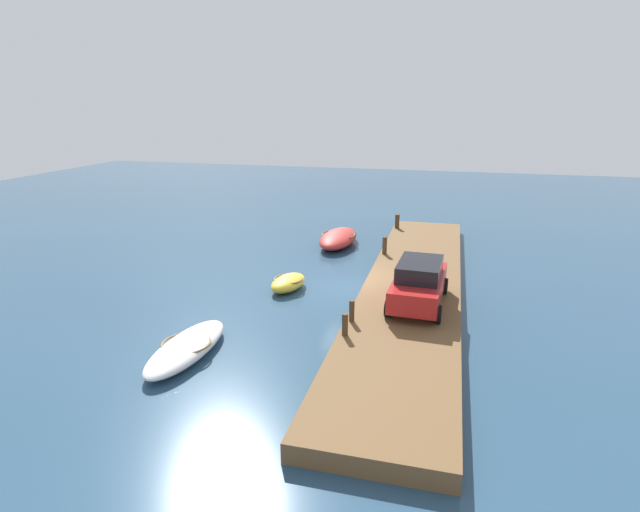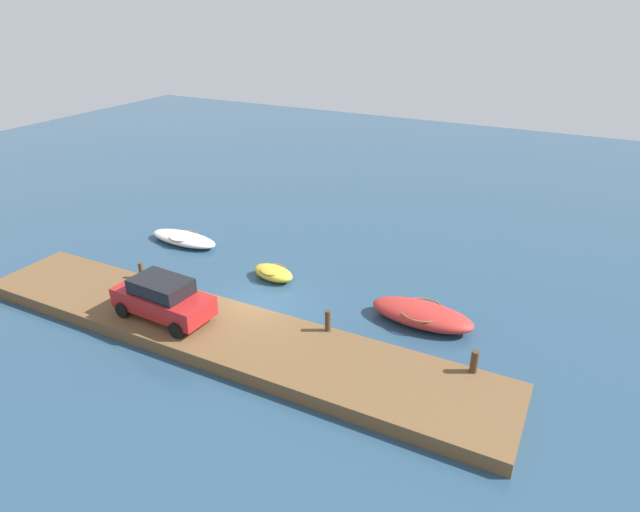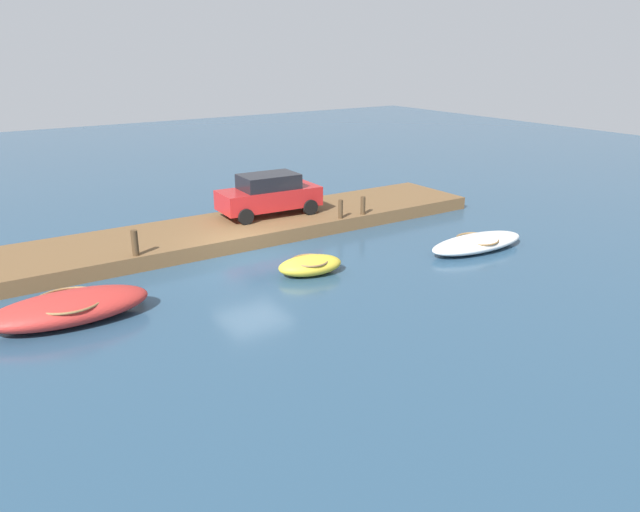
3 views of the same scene
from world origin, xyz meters
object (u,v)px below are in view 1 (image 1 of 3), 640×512
motorboat_red (338,238)px  mooring_post_mid_east (385,245)px  mooring_post_west (345,325)px  parked_car (419,283)px  dinghy_yellow (288,283)px  mooring_post_east (397,221)px  rowboat_white (187,347)px  mooring_post_mid_west (352,311)px

motorboat_red → mooring_post_mid_east: size_ratio=5.02×
motorboat_red → mooring_post_west: 12.91m
mooring_post_mid_east → parked_car: 6.73m
dinghy_yellow → mooring_post_east: (10.39, -3.58, 0.64)m
rowboat_white → mooring_post_east: bearing=-14.4°
mooring_post_west → parked_car: size_ratio=0.18×
rowboat_white → mooring_post_mid_west: (2.81, -4.88, 0.64)m
motorboat_red → dinghy_yellow: 7.61m
rowboat_white → mooring_post_west: 5.20m
rowboat_white → parked_car: parked_car is taller
motorboat_red → mooring_post_mid_east: mooring_post_mid_east is taller
mooring_post_west → mooring_post_mid_east: mooring_post_mid_east is taller
dinghy_yellow → parked_car: 6.04m
mooring_post_mid_west → mooring_post_east: bearing=0.0°
motorboat_red → mooring_post_mid_west: mooring_post_mid_west is taller
mooring_post_mid_east → parked_car: bearing=-161.5°
mooring_post_mid_west → mooring_post_west: bearing=180.0°
rowboat_white → dinghy_yellow: bearing=-9.5°
mooring_post_mid_west → parked_car: (2.15, -2.13, 0.49)m
mooring_post_west → mooring_post_east: mooring_post_east is taller
motorboat_red → dinghy_yellow: (-7.59, 0.54, -0.10)m
mooring_post_mid_west → mooring_post_east: (14.19, 0.00, 0.04)m
dinghy_yellow → mooring_post_mid_west: size_ratio=3.10×
mooring_post_mid_west → mooring_post_mid_east: bearing=0.0°
rowboat_white → mooring_post_mid_east: mooring_post_mid_east is taller
mooring_post_east → mooring_post_mid_east: bearing=180.0°
parked_car → dinghy_yellow: bearing=76.9°
mooring_post_mid_west → parked_car: parked_car is taller
rowboat_white → mooring_post_mid_west: mooring_post_mid_west is taller
dinghy_yellow → mooring_post_west: mooring_post_west is taller
mooring_post_west → mooring_post_mid_east: size_ratio=0.85×
rowboat_white → dinghy_yellow: dinghy_yellow is taller
mooring_post_mid_east → mooring_post_east: bearing=0.0°
mooring_post_west → mooring_post_east: (15.34, 0.00, 0.05)m
motorboat_red → mooring_post_mid_west: size_ratio=5.73×
dinghy_yellow → mooring_post_mid_east: size_ratio=2.71×
mooring_post_mid_east → mooring_post_east: (5.67, 0.00, -0.02)m
rowboat_white → mooring_post_east: (17.00, -4.88, 0.68)m
motorboat_red → mooring_post_east: (2.80, -3.03, 0.54)m
dinghy_yellow → mooring_post_mid_east: 5.96m
dinghy_yellow → mooring_post_west: bearing=-134.0°
parked_car → motorboat_red: bearing=32.2°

